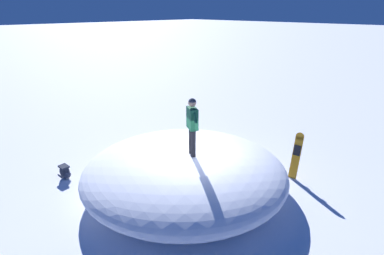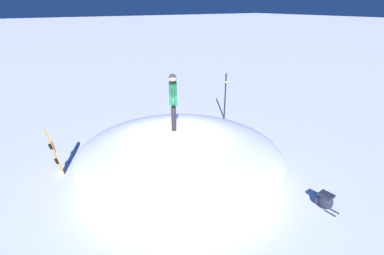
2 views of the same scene
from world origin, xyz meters
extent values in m
plane|color=white|center=(0.00, 0.00, 0.00)|extent=(240.00, 240.00, 0.00)
ellipsoid|color=white|center=(-0.08, 0.16, 0.70)|extent=(8.47, 8.46, 1.39)
cylinder|color=black|center=(-0.06, -0.10, 1.79)|extent=(0.14, 0.14, 0.81)
cylinder|color=black|center=(-0.15, -0.27, 1.79)|extent=(0.14, 0.14, 0.81)
cube|color=#195638|center=(-0.11, -0.18, 2.50)|extent=(0.41, 0.50, 0.60)
sphere|color=tan|center=(-0.11, -0.18, 2.94)|extent=(0.22, 0.22, 0.22)
cylinder|color=#195638|center=(0.04, 0.09, 2.55)|extent=(0.26, 0.38, 0.50)
cylinder|color=#195638|center=(-0.25, -0.46, 2.55)|extent=(0.26, 0.38, 0.50)
sphere|color=#333842|center=(-0.11, -0.18, 2.96)|extent=(0.21, 0.21, 0.21)
cube|color=orange|center=(3.07, -1.83, 0.72)|extent=(0.26, 0.29, 1.45)
cylinder|color=orange|center=(3.17, -1.82, 1.45)|extent=(0.09, 0.27, 0.27)
cube|color=black|center=(3.08, -1.83, 0.99)|extent=(0.09, 0.23, 0.35)
cube|color=black|center=(3.15, -1.82, 0.99)|extent=(0.11, 0.20, 0.12)
cube|color=black|center=(3.07, -1.83, 0.46)|extent=(0.11, 0.20, 0.12)
ellipsoid|color=#1E2333|center=(-2.40, 3.55, 0.23)|extent=(0.32, 0.42, 0.45)
ellipsoid|color=#2B3144|center=(-2.39, 3.37, 0.16)|extent=(0.23, 0.13, 0.22)
cube|color=#1E2333|center=(-2.40, 3.55, 0.42)|extent=(0.27, 0.36, 0.06)
cylinder|color=#1E2333|center=(-2.34, 3.77, 0.01)|extent=(0.06, 0.28, 0.04)
cylinder|color=#1E2333|center=(-2.50, 3.76, 0.01)|extent=(0.06, 0.28, 0.04)
camera|label=1|loc=(-5.43, -5.53, 5.26)|focal=27.59mm
camera|label=2|loc=(3.68, 6.77, 4.85)|focal=26.92mm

